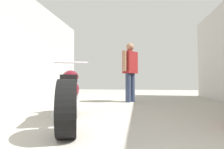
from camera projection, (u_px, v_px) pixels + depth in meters
name	position (u px, v px, depth m)	size (l,w,h in m)	color
ground_plane	(128.00, 110.00, 3.95)	(17.33, 17.33, 0.00)	#A8A399
garage_partition_left	(15.00, 46.00, 4.40)	(0.08, 7.94, 3.00)	#B7B5AD
motorcycle_maroon_cruiser	(70.00, 95.00, 2.70)	(0.99, 2.10, 1.01)	black
mechanic_in_blue	(130.00, 69.00, 5.41)	(0.47, 0.67, 1.78)	#2D3851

